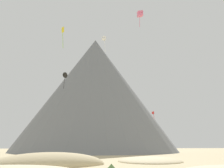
{
  "coord_description": "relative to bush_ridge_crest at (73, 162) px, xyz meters",
  "views": [
    {
      "loc": [
        -5.48,
        -30.22,
        3.34
      ],
      "look_at": [
        3.31,
        31.52,
        16.37
      ],
      "focal_mm": 46.19,
      "sensor_mm": 36.0,
      "label": 1
    }
  ],
  "objects": [
    {
      "name": "kite_white_high",
      "position": [
        6.35,
        8.92,
        26.7
      ],
      "size": [
        1.02,
        1.04,
        3.77
      ],
      "rotation": [
        0.0,
        0.0,
        0.49
      ],
      "color": "white"
    },
    {
      "name": "kite_rainbow_high",
      "position": [
        13.85,
        4.57,
        31.24
      ],
      "size": [
        1.23,
        1.16,
        3.74
      ],
      "rotation": [
        0.0,
        0.0,
        4.73
      ],
      "color": "#E5668C"
    },
    {
      "name": "kite_yellow_mid",
      "position": [
        -2.59,
        -1.44,
        23.36
      ],
      "size": [
        0.54,
        0.55,
        4.3
      ],
      "rotation": [
        0.0,
        0.0,
        4.77
      ],
      "color": "yellow"
    },
    {
      "name": "bush_ridge_crest",
      "position": [
        0.0,
        0.0,
        0.0
      ],
      "size": [
        2.02,
        2.02,
        0.6
      ],
      "primitive_type": "cone",
      "rotation": [
        0.0,
        0.0,
        0.62
      ],
      "color": "#568442",
      "rests_on": "ground_plane"
    },
    {
      "name": "kite_red_low",
      "position": [
        25.08,
        35.23,
        12.68
      ],
      "size": [
        0.95,
        0.92,
        2.48
      ],
      "rotation": [
        0.0,
        0.0,
        1.24
      ],
      "color": "red"
    },
    {
      "name": "bush_far_left",
      "position": [
        4.68,
        -15.28,
        0.14
      ],
      "size": [
        1.73,
        1.73,
        0.88
      ],
      "primitive_type": "cone",
      "rotation": [
        0.0,
        0.0,
        1.49
      ],
      "color": "#668C4C",
      "rests_on": "ground_plane"
    },
    {
      "name": "bush_near_left",
      "position": [
        -2.14,
        -8.65,
        0.02
      ],
      "size": [
        3.43,
        3.43,
        0.64
      ],
      "primitive_type": "cone",
      "rotation": [
        0.0,
        0.0,
        2.01
      ],
      "color": "#477238",
      "rests_on": "ground_plane"
    },
    {
      "name": "rock_massif",
      "position": [
        8.85,
        67.57,
        22.67
      ],
      "size": [
        92.13,
        92.13,
        49.01
      ],
      "color": "slate",
      "rests_on": "ground_plane"
    },
    {
      "name": "kite_black_mid",
      "position": [
        -2.41,
        21.4,
        20.73
      ],
      "size": [
        1.69,
        1.49,
        4.46
      ],
      "rotation": [
        0.0,
        0.0,
        2.56
      ],
      "color": "black"
    },
    {
      "name": "dune_foreground_left",
      "position": [
        14.96,
        3.65,
        -0.3
      ],
      "size": [
        15.68,
        20.31,
        1.81
      ],
      "primitive_type": "ellipsoid",
      "rotation": [
        0.0,
        0.0,
        2.97
      ],
      "color": "#C6B284",
      "rests_on": "ground_plane"
    },
    {
      "name": "dune_foreground_right",
      "position": [
        -3.74,
        -7.5,
        -0.3
      ],
      "size": [
        21.99,
        18.69,
        4.29
      ],
      "primitive_type": "ellipsoid",
      "rotation": [
        0.0,
        0.0,
        0.58
      ],
      "color": "#C6B284",
      "rests_on": "ground_plane"
    }
  ]
}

